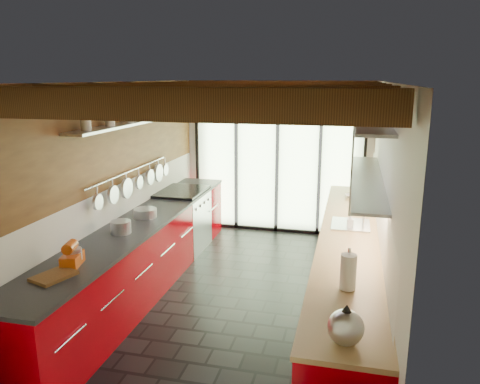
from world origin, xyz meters
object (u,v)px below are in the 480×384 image
at_px(soap_bottle, 350,221).
at_px(bowl, 351,196).
at_px(kettle, 346,325).
at_px(paper_towel, 348,272).
at_px(stand_mixer, 72,255).

distance_m(soap_bottle, bowl, 1.47).
distance_m(kettle, bowl, 4.00).
relative_size(kettle, paper_towel, 0.88).
bearing_deg(soap_bottle, paper_towel, -90.00).
relative_size(paper_towel, soap_bottle, 2.20).
xyz_separation_m(kettle, paper_towel, (0.00, 0.84, 0.03)).
distance_m(stand_mixer, paper_towel, 2.54).
bearing_deg(paper_towel, soap_bottle, 90.00).
relative_size(kettle, soap_bottle, 1.92).
distance_m(kettle, soap_bottle, 2.53).
bearing_deg(bowl, kettle, -90.00).
height_order(paper_towel, bowl, paper_towel).
distance_m(stand_mixer, kettle, 2.65).
xyz_separation_m(stand_mixer, bowl, (2.54, 3.24, -0.07)).
relative_size(paper_towel, bowl, 1.89).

